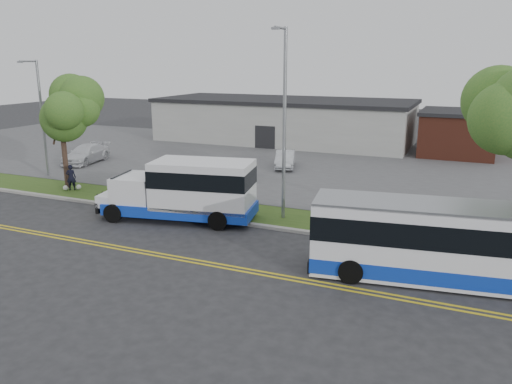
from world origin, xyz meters
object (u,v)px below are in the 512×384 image
at_px(tree_west, 60,109).
at_px(streetlight_near, 284,119).
at_px(transit_bus, 458,244).
at_px(pedestrian, 71,177).
at_px(shuttle_bus, 188,189).
at_px(parked_car_a, 285,159).
at_px(parked_car_b, 86,154).
at_px(streetlight_far, 41,114).

distance_m(tree_west, streetlight_near, 15.01).
bearing_deg(tree_west, transit_bus, -11.98).
relative_size(streetlight_near, pedestrian, 5.81).
relative_size(tree_west, shuttle_bus, 0.81).
distance_m(tree_west, parked_car_a, 16.29).
distance_m(streetlight_near, parked_car_a, 13.45).
relative_size(shuttle_bus, parked_car_a, 2.13).
xyz_separation_m(tree_west, shuttle_bus, (10.54, -2.45, -3.45)).
xyz_separation_m(shuttle_bus, parked_car_b, (-15.14, 9.32, -0.86)).
height_order(tree_west, pedestrian, tree_west).
relative_size(shuttle_bus, transit_bus, 0.78).
bearing_deg(parked_car_b, streetlight_far, -91.79).
bearing_deg(streetlight_near, streetlight_far, 171.95).
distance_m(shuttle_bus, parked_car_b, 17.80).
distance_m(streetlight_near, streetlight_far, 19.20).
distance_m(streetlight_far, parked_car_b, 5.95).
height_order(streetlight_near, transit_bus, streetlight_near).
xyz_separation_m(streetlight_near, shuttle_bus, (-4.46, -1.98, -3.56)).
height_order(transit_bus, parked_car_a, transit_bus).
bearing_deg(transit_bus, parked_car_a, 119.70).
height_order(parked_car_a, parked_car_b, parked_car_b).
xyz_separation_m(transit_bus, parked_car_b, (-28.17, 11.87, -0.69)).
bearing_deg(parked_car_b, streetlight_near, -29.62).
distance_m(tree_west, streetlight_far, 4.62).
bearing_deg(transit_bus, parked_car_b, 148.88).
xyz_separation_m(parked_car_a, parked_car_b, (-15.31, -4.60, 0.06)).
xyz_separation_m(shuttle_bus, pedestrian, (-9.80, 2.06, -0.76)).
bearing_deg(tree_west, parked_car_a, 46.94).
height_order(tree_west, parked_car_b, tree_west).
bearing_deg(streetlight_far, tree_west, -28.98).
height_order(streetlight_far, parked_car_b, streetlight_far).
height_order(streetlight_far, shuttle_bus, streetlight_far).
relative_size(streetlight_far, transit_bus, 0.73).
height_order(tree_west, streetlight_far, streetlight_far).
relative_size(tree_west, transit_bus, 0.63).
bearing_deg(transit_bus, shuttle_bus, 160.66).
bearing_deg(pedestrian, parked_car_b, -83.00).
bearing_deg(streetlight_near, pedestrian, 179.69).
bearing_deg(pedestrian, streetlight_far, -58.14).
height_order(streetlight_far, transit_bus, streetlight_far).
bearing_deg(streetlight_far, pedestrian, -28.86).
bearing_deg(streetlight_near, shuttle_bus, -156.07).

